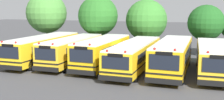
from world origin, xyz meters
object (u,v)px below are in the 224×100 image
(tree_1, at_px, (98,15))
(school_bus_3, at_px, (135,54))
(school_bus_4, at_px, (173,55))
(tree_3, at_px, (206,23))
(school_bus_2, at_px, (103,51))
(school_bus_0, at_px, (44,48))
(school_bus_1, at_px, (73,50))
(tree_0, at_px, (46,13))
(school_bus_5, at_px, (213,58))
(tree_2, at_px, (147,20))

(tree_1, bearing_deg, school_bus_3, -47.60)
(school_bus_4, bearing_deg, tree_1, -35.10)
(tree_1, bearing_deg, tree_3, 6.86)
(school_bus_2, distance_m, tree_3, 12.46)
(school_bus_0, relative_size, school_bus_1, 1.10)
(school_bus_3, relative_size, tree_0, 1.55)
(school_bus_5, bearing_deg, school_bus_4, 2.91)
(school_bus_0, distance_m, tree_3, 17.59)
(tree_1, bearing_deg, tree_0, 179.59)
(school_bus_0, bearing_deg, school_bus_4, 178.26)
(school_bus_2, height_order, school_bus_3, school_bus_2)
(school_bus_0, bearing_deg, tree_0, -59.62)
(school_bus_0, relative_size, school_bus_2, 1.17)
(school_bus_4, height_order, tree_1, tree_1)
(tree_0, bearing_deg, school_bus_0, -59.73)
(school_bus_3, xyz_separation_m, school_bus_5, (6.56, 0.14, 0.05))
(tree_1, height_order, tree_3, tree_1)
(school_bus_1, xyz_separation_m, tree_1, (0.15, 6.52, 3.18))
(school_bus_4, height_order, tree_2, tree_2)
(school_bus_1, xyz_separation_m, tree_2, (5.63, 8.69, 2.58))
(school_bus_1, xyz_separation_m, school_bus_4, (9.63, -0.36, 0.06))
(school_bus_0, bearing_deg, tree_2, -135.77)
(school_bus_4, bearing_deg, tree_2, -65.25)
(tree_2, bearing_deg, school_bus_5, -50.47)
(school_bus_2, bearing_deg, school_bus_3, -176.56)
(school_bus_5, bearing_deg, tree_3, -86.95)
(tree_0, bearing_deg, school_bus_1, -42.83)
(school_bus_3, relative_size, tree_2, 1.76)
(school_bus_2, xyz_separation_m, school_bus_5, (9.61, 0.25, -0.06))
(school_bus_3, height_order, tree_3, tree_3)
(school_bus_3, distance_m, tree_1, 9.72)
(school_bus_1, distance_m, school_bus_5, 12.89)
(school_bus_4, distance_m, tree_0, 18.41)
(school_bus_0, distance_m, tree_2, 12.67)
(school_bus_2, distance_m, tree_0, 12.92)
(tree_0, bearing_deg, tree_3, 4.15)
(school_bus_3, distance_m, school_bus_5, 6.56)
(school_bus_3, xyz_separation_m, tree_2, (-0.71, 8.94, 2.64))
(school_bus_5, height_order, tree_0, tree_0)
(school_bus_2, distance_m, school_bus_3, 3.05)
(tree_1, xyz_separation_m, tree_3, (12.09, 1.45, -0.77))
(school_bus_4, relative_size, school_bus_5, 1.06)
(tree_0, relative_size, tree_1, 1.07)
(school_bus_3, bearing_deg, school_bus_5, -177.92)
(school_bus_0, bearing_deg, tree_1, -117.88)
(school_bus_1, height_order, tree_0, tree_0)
(school_bus_3, height_order, tree_2, tree_2)
(school_bus_4, xyz_separation_m, tree_0, (-16.72, 6.94, 3.33))
(school_bus_1, relative_size, school_bus_4, 0.95)
(school_bus_1, height_order, tree_1, tree_1)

